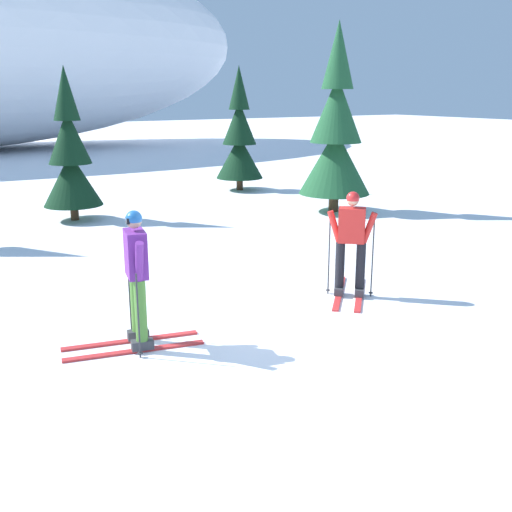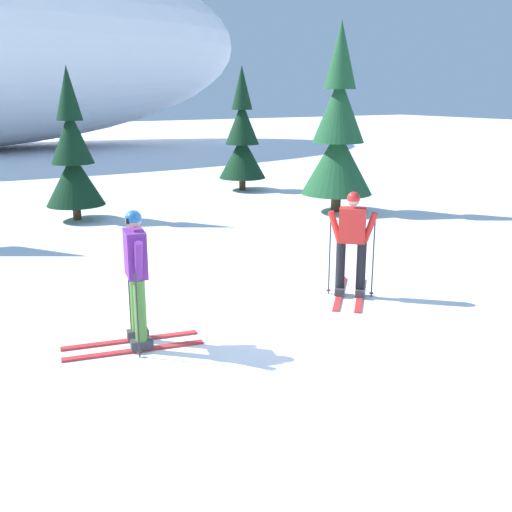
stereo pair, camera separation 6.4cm
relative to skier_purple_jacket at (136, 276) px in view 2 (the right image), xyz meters
The scene contains 6 objects.
ground_plane 2.06m from the skier_purple_jacket, 21.52° to the right, with size 120.00×120.00×0.00m, color white.
skier_purple_jacket is the anchor object (origin of this frame).
skier_red_jacket 3.65m from the skier_purple_jacket, ahead, with size 1.51×1.59×1.72m.
pine_tree_center 8.75m from the skier_purple_jacket, 80.01° to the left, with size 1.49×1.49×3.86m.
pine_tree_center_right 13.19m from the skier_purple_jacket, 54.40° to the left, with size 1.57×1.57×4.05m.
pine_tree_far_right 10.05m from the skier_purple_jacket, 37.04° to the left, with size 1.94×1.94×5.02m.
Camera 2 is at (-4.20, -6.49, 3.23)m, focal length 42.83 mm.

